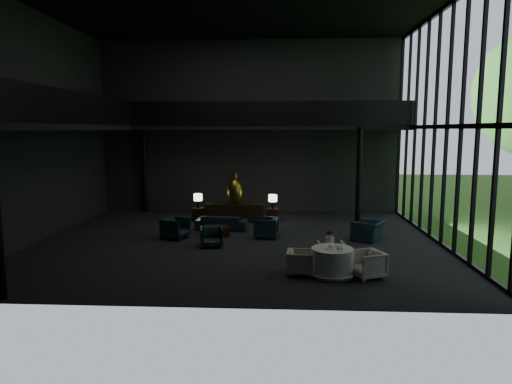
{
  "coord_description": "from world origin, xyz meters",
  "views": [
    {
      "loc": [
        1.44,
        -15.53,
        3.91
      ],
      "look_at": [
        0.59,
        0.5,
        1.7
      ],
      "focal_mm": 32.0,
      "sensor_mm": 36.0,
      "label": 1
    }
  ],
  "objects_px": {
    "side_table_left": "(199,214)",
    "dining_table": "(332,264)",
    "dining_chair_west": "(300,262)",
    "console": "(235,213)",
    "lounge_armchair_south": "(211,236)",
    "coffee_table": "(217,231)",
    "side_table_right": "(273,215)",
    "lounge_armchair_west": "(176,226)",
    "lounge_armchair_east": "(266,226)",
    "window_armchair": "(368,227)",
    "dining_chair_east": "(367,263)",
    "child": "(330,240)",
    "bronze_urn": "(235,191)",
    "sofa": "(222,220)",
    "table_lamp_left": "(198,198)",
    "table_lamp_right": "(273,199)",
    "dining_chair_north": "(331,253)"
  },
  "relations": [
    {
      "from": "bronze_urn",
      "to": "window_armchair",
      "type": "height_order",
      "value": "bronze_urn"
    },
    {
      "from": "table_lamp_left",
      "to": "sofa",
      "type": "bearing_deg",
      "value": -53.7
    },
    {
      "from": "window_armchair",
      "to": "dining_table",
      "type": "relative_size",
      "value": 0.85
    },
    {
      "from": "lounge_armchair_east",
      "to": "dining_chair_north",
      "type": "distance_m",
      "value": 3.85
    },
    {
      "from": "side_table_left",
      "to": "dining_table",
      "type": "height_order",
      "value": "dining_table"
    },
    {
      "from": "coffee_table",
      "to": "dining_chair_east",
      "type": "height_order",
      "value": "dining_chair_east"
    },
    {
      "from": "side_table_right",
      "to": "lounge_armchair_west",
      "type": "xyz_separation_m",
      "value": [
        -3.44,
        -3.32,
        0.16
      ]
    },
    {
      "from": "table_lamp_right",
      "to": "dining_chair_north",
      "type": "bearing_deg",
      "value": -73.84
    },
    {
      "from": "side_table_right",
      "to": "child",
      "type": "relative_size",
      "value": 1.02
    },
    {
      "from": "lounge_armchair_south",
      "to": "child",
      "type": "height_order",
      "value": "child"
    },
    {
      "from": "table_lamp_right",
      "to": "child",
      "type": "bearing_deg",
      "value": -73.95
    },
    {
      "from": "console",
      "to": "sofa",
      "type": "height_order",
      "value": "console"
    },
    {
      "from": "lounge_armchair_east",
      "to": "table_lamp_right",
      "type": "bearing_deg",
      "value": -176.49
    },
    {
      "from": "bronze_urn",
      "to": "table_lamp_left",
      "type": "distance_m",
      "value": 1.64
    },
    {
      "from": "lounge_armchair_east",
      "to": "window_armchair",
      "type": "xyz_separation_m",
      "value": [
        3.63,
        -0.19,
        0.05
      ]
    },
    {
      "from": "dining_table",
      "to": "coffee_table",
      "type": "bearing_deg",
      "value": 129.87
    },
    {
      "from": "bronze_urn",
      "to": "window_armchair",
      "type": "distance_m",
      "value": 5.92
    },
    {
      "from": "bronze_urn",
      "to": "side_table_left",
      "type": "bearing_deg",
      "value": 173.35
    },
    {
      "from": "console",
      "to": "sofa",
      "type": "bearing_deg",
      "value": -103.55
    },
    {
      "from": "side_table_right",
      "to": "table_lamp_right",
      "type": "bearing_deg",
      "value": -90.0
    },
    {
      "from": "lounge_armchair_south",
      "to": "coffee_table",
      "type": "bearing_deg",
      "value": 79.07
    },
    {
      "from": "dining_chair_east",
      "to": "dining_chair_west",
      "type": "xyz_separation_m",
      "value": [
        -1.76,
        0.2,
        -0.07
      ]
    },
    {
      "from": "lounge_armchair_east",
      "to": "side_table_left",
      "type": "bearing_deg",
      "value": -127.58
    },
    {
      "from": "side_table_left",
      "to": "table_lamp_left",
      "type": "height_order",
      "value": "table_lamp_left"
    },
    {
      "from": "side_table_left",
      "to": "sofa",
      "type": "relative_size",
      "value": 0.3
    },
    {
      "from": "console",
      "to": "dining_chair_east",
      "type": "bearing_deg",
      "value": -59.36
    },
    {
      "from": "lounge_armchair_south",
      "to": "dining_table",
      "type": "relative_size",
      "value": 0.54
    },
    {
      "from": "sofa",
      "to": "dining_chair_east",
      "type": "height_order",
      "value": "dining_chair_east"
    },
    {
      "from": "side_table_right",
      "to": "window_armchair",
      "type": "bearing_deg",
      "value": -43.09
    },
    {
      "from": "table_lamp_left",
      "to": "sofa",
      "type": "xyz_separation_m",
      "value": [
        1.23,
        -1.67,
        -0.63
      ]
    },
    {
      "from": "side_table_left",
      "to": "lounge_armchair_east",
      "type": "xyz_separation_m",
      "value": [
        3.01,
        -2.99,
        0.15
      ]
    },
    {
      "from": "dining_chair_west",
      "to": "table_lamp_left",
      "type": "bearing_deg",
      "value": 33.84
    },
    {
      "from": "lounge_armchair_west",
      "to": "table_lamp_left",
      "type": "bearing_deg",
      "value": 16.6
    },
    {
      "from": "lounge_armchair_south",
      "to": "dining_chair_north",
      "type": "height_order",
      "value": "dining_chair_north"
    },
    {
      "from": "coffee_table",
      "to": "dining_chair_east",
      "type": "xyz_separation_m",
      "value": [
        4.65,
        -4.61,
        0.22
      ]
    },
    {
      "from": "console",
      "to": "dining_chair_east",
      "type": "xyz_separation_m",
      "value": [
        4.23,
        -7.14,
        0.01
      ]
    },
    {
      "from": "table_lamp_left",
      "to": "lounge_armchair_west",
      "type": "relative_size",
      "value": 0.69
    },
    {
      "from": "side_table_right",
      "to": "sofa",
      "type": "bearing_deg",
      "value": -138.04
    },
    {
      "from": "lounge_armchair_west",
      "to": "dining_chair_east",
      "type": "relative_size",
      "value": 1.1
    },
    {
      "from": "table_lamp_right",
      "to": "child",
      "type": "distance_m",
      "value": 6.36
    },
    {
      "from": "dining_chair_east",
      "to": "child",
      "type": "xyz_separation_m",
      "value": [
        -0.88,
        1.15,
        0.32
      ]
    },
    {
      "from": "table_lamp_right",
      "to": "dining_chair_north",
      "type": "xyz_separation_m",
      "value": [
        1.8,
        -6.21,
        -0.61
      ]
    },
    {
      "from": "dining_chair_west",
      "to": "console",
      "type": "bearing_deg",
      "value": 23.5
    },
    {
      "from": "lounge_armchair_east",
      "to": "dining_chair_east",
      "type": "distance_m",
      "value": 5.18
    },
    {
      "from": "dining_chair_west",
      "to": "child",
      "type": "distance_m",
      "value": 1.36
    },
    {
      "from": "sofa",
      "to": "dining_chair_west",
      "type": "bearing_deg",
      "value": 122.46
    },
    {
      "from": "lounge_armchair_west",
      "to": "lounge_armchair_south",
      "type": "bearing_deg",
      "value": -105.21
    },
    {
      "from": "console",
      "to": "lounge_armchair_south",
      "type": "xyz_separation_m",
      "value": [
        -0.38,
        -4.16,
        -0.05
      ]
    },
    {
      "from": "dining_chair_north",
      "to": "lounge_armchair_south",
      "type": "bearing_deg",
      "value": -31.77
    },
    {
      "from": "table_lamp_left",
      "to": "lounge_armchair_south",
      "type": "height_order",
      "value": "table_lamp_left"
    }
  ]
}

